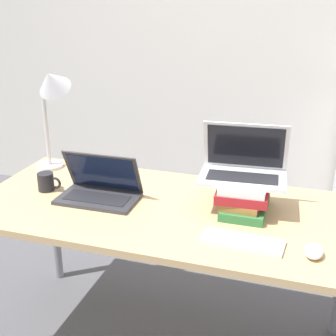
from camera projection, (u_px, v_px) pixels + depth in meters
wall_back at (239, 27)px, 3.22m from camera, size 8.00×0.05×2.70m
desk at (165, 221)px, 2.03m from camera, size 1.67×0.78×0.72m
laptop_left at (100, 190)px, 2.07m from camera, size 0.35×0.22×0.21m
book_stack at (244, 196)px, 1.94m from camera, size 0.22×0.27×0.13m
laptop_on_books at (243, 167)px, 1.94m from camera, size 0.37×0.25×0.23m
wireless_keyboard at (242, 242)px, 1.72m from camera, size 0.31×0.13×0.01m
mouse at (314, 251)px, 1.63m from camera, size 0.07×0.10×0.04m
mug at (47, 182)px, 2.15m from camera, size 0.12×0.07×0.08m
desk_lamp at (51, 92)px, 2.26m from camera, size 0.23×0.20×0.55m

